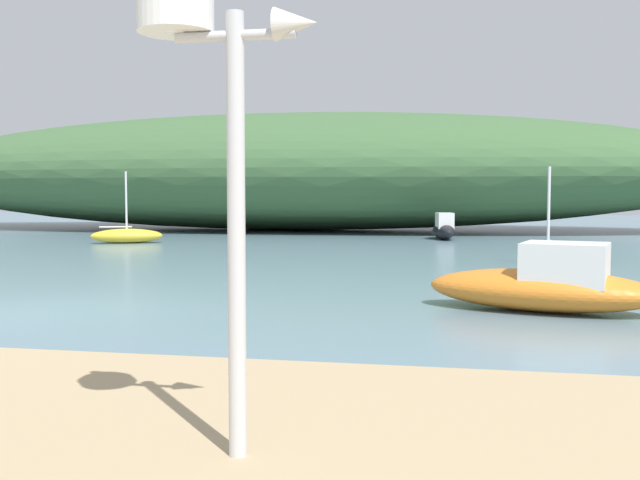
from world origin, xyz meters
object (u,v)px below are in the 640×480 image
object	(u,v)px
mast_structure	(196,52)
sailboat_near_shore	(127,236)
sailboat_inner_mooring	(548,254)
motorboat_east_reach	(444,229)
motorboat_mid_channel	(546,284)

from	to	relation	value
mast_structure	sailboat_near_shore	size ratio (longest dim) A/B	1.12
mast_structure	sailboat_inner_mooring	world-z (taller)	mast_structure
motorboat_east_reach	sailboat_inner_mooring	size ratio (longest dim) A/B	1.11
motorboat_east_reach	motorboat_mid_channel	xyz separation A→B (m)	(2.05, -19.00, -0.00)
sailboat_inner_mooring	sailboat_near_shore	size ratio (longest dim) A/B	0.93
mast_structure	motorboat_mid_channel	world-z (taller)	mast_structure
motorboat_east_reach	sailboat_near_shore	xyz separation A→B (m)	(-12.40, -4.82, -0.15)
motorboat_east_reach	motorboat_mid_channel	distance (m)	19.11
motorboat_mid_channel	sailboat_inner_mooring	bearing A→B (deg)	83.02
mast_structure	motorboat_east_reach	size ratio (longest dim) A/B	1.09
sailboat_inner_mooring	sailboat_near_shore	distance (m)	16.62
mast_structure	sailboat_near_shore	xyz separation A→B (m)	(-11.28, 22.02, -2.58)
motorboat_mid_channel	mast_structure	bearing A→B (deg)	-111.98
motorboat_east_reach	sailboat_near_shore	size ratio (longest dim) A/B	1.03
sailboat_near_shore	motorboat_mid_channel	bearing A→B (deg)	-44.48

